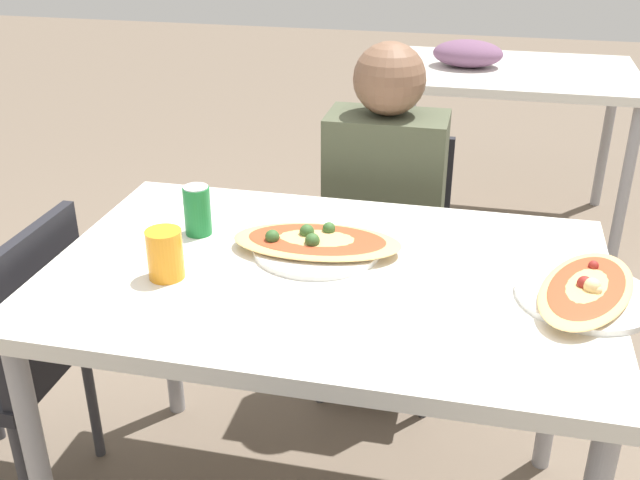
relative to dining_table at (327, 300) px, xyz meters
The scene contains 9 objects.
dining_table is the anchor object (origin of this frame).
chair_far_seated 0.77m from the dining_table, 86.81° to the left, with size 0.40×0.40×0.83m.
chair_side_left 0.86m from the dining_table, behind, with size 0.40×0.40×0.83m.
person_seated 0.63m from the dining_table, 86.26° to the left, with size 0.35×0.24×1.16m.
pizza_main 0.14m from the dining_table, 116.64° to the left, with size 0.41×0.30×0.06m.
soda_can 0.40m from the dining_table, 161.57° to the left, with size 0.07×0.07×0.12m.
drink_glass 0.38m from the dining_table, 162.01° to the right, with size 0.08×0.08×0.11m.
pizza_second 0.57m from the dining_table, ahead, with size 0.29×0.41×0.06m.
background_table 2.12m from the dining_table, 79.37° to the left, with size 1.10×0.80×0.89m.
Camera 1 is at (0.31, -1.45, 1.58)m, focal length 42.00 mm.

